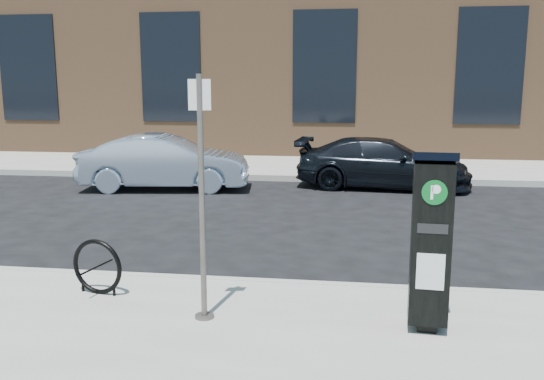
% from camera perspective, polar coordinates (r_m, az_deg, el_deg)
% --- Properties ---
extents(ground, '(120.00, 120.00, 0.00)m').
position_cam_1_polar(ground, '(7.06, 0.01, -10.05)').
color(ground, black).
rests_on(ground, ground).
extents(sidewalk_far, '(60.00, 12.00, 0.15)m').
position_cam_1_polar(sidewalk_far, '(20.71, 5.35, 3.77)').
color(sidewalk_far, gray).
rests_on(sidewalk_far, ground).
extents(curb_near, '(60.00, 0.12, 0.16)m').
position_cam_1_polar(curb_near, '(7.02, -0.02, -9.54)').
color(curb_near, '#9E9B93').
rests_on(curb_near, ground).
extents(curb_far, '(60.00, 0.12, 0.16)m').
position_cam_1_polar(curb_far, '(14.80, 4.28, 1.10)').
color(curb_far, '#9E9B93').
rests_on(curb_far, ground).
extents(building, '(28.00, 10.05, 8.25)m').
position_cam_1_polar(building, '(23.62, 5.87, 14.48)').
color(building, brown).
rests_on(building, ground).
extents(parking_kiosk, '(0.42, 0.38, 1.73)m').
position_cam_1_polar(parking_kiosk, '(5.60, 15.46, -4.81)').
color(parking_kiosk, black).
rests_on(parking_kiosk, sidewalk_near).
extents(sign_pole, '(0.21, 0.19, 2.42)m').
position_cam_1_polar(sign_pole, '(5.64, -6.96, -1.11)').
color(sign_pole, '#58554E').
rests_on(sign_pole, sidewalk_near).
extents(bike_rack, '(0.63, 0.18, 0.64)m').
position_cam_1_polar(bike_rack, '(6.77, -16.93, -7.31)').
color(bike_rack, black).
rests_on(bike_rack, sidewalk_near).
extents(car_silver, '(4.09, 1.89, 1.30)m').
position_cam_1_polar(car_silver, '(13.87, -10.57, 2.72)').
color(car_silver, '#9BAEC5').
rests_on(car_silver, ground).
extents(car_dark, '(4.25, 2.00, 1.20)m').
position_cam_1_polar(car_dark, '(14.10, 10.92, 2.63)').
color(car_dark, black).
rests_on(car_dark, ground).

